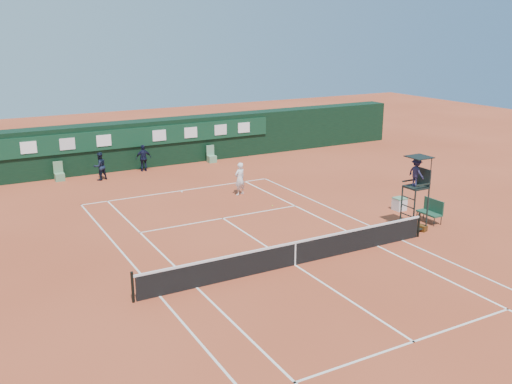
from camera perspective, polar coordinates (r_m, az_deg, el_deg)
ground at (r=22.25m, az=3.91°, el=-7.30°), size 90.00×90.00×0.00m
court_lines at (r=22.25m, az=3.91°, el=-7.29°), size 11.05×23.85×0.01m
tennis_net at (r=22.05m, az=3.93°, el=-6.09°), size 12.90×0.10×1.10m
back_wall at (r=38.24m, az=-11.46°, el=4.77°), size 40.00×1.65×3.00m
linesman_chair_left at (r=36.06m, az=-19.07°, el=1.57°), size 0.55×0.50×1.15m
linesman_chair_right at (r=38.91m, az=-4.47°, el=3.44°), size 0.55×0.50×1.15m
umpire_chair at (r=26.07m, az=15.76°, el=1.36°), size 0.96×0.95×3.42m
player_bench at (r=28.00m, az=17.12°, el=-1.72°), size 0.55×1.20×1.10m
tennis_bag at (r=26.88m, az=15.98°, el=-3.40°), size 0.49×0.77×0.27m
cooler at (r=29.47m, az=14.15°, el=-1.15°), size 0.57×0.57×0.65m
tennis_ball at (r=29.25m, az=1.66°, el=-1.39°), size 0.06×0.06×0.06m
player at (r=31.04m, az=-1.63°, el=1.32°), size 0.75×0.59×1.81m
ball_kid_left at (r=35.36m, az=-15.35°, el=2.49°), size 0.98×0.86×1.69m
ball_kid_right at (r=36.93m, az=-11.17°, el=3.35°), size 1.03×0.50×1.71m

